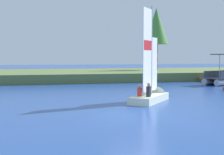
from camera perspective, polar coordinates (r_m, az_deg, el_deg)
The scene contains 5 objects.
ground_plane at distance 15.82m, azimuth 4.01°, elevation -6.22°, with size 200.00×200.00×0.00m, color #234793.
shore_bank at distance 41.49m, azimuth -7.76°, elevation 0.41°, with size 80.00×15.86×0.94m, color #5B703D.
shoreline_tree_centre at distance 45.42m, azimuth 7.27°, elevation 8.29°, with size 3.05×3.05×7.92m.
wooden_dock at distance 36.21m, azimuth 16.81°, elevation -0.56°, with size 1.52×5.85×0.43m, color brown.
sailboat at distance 21.04m, azimuth 6.66°, elevation -2.52°, with size 3.62×4.00×5.97m.
Camera 1 is at (-5.02, -14.77, 2.66)m, focal length 55.85 mm.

